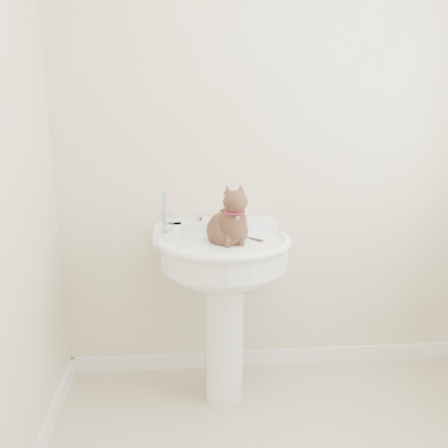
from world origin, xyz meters
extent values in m
cube|color=white|center=(0.00, 1.09, 0.04)|extent=(2.20, 0.02, 0.09)
cylinder|color=white|center=(-0.27, 0.80, 0.34)|extent=(0.19, 0.19, 0.68)
cylinder|color=white|center=(-0.27, 0.80, 0.78)|extent=(0.60, 0.60, 0.13)
ellipsoid|color=white|center=(-0.27, 0.80, 0.72)|extent=(0.55, 0.48, 0.21)
torus|color=white|center=(-0.27, 0.80, 0.84)|extent=(0.63, 0.63, 0.04)
cube|color=white|center=(-0.27, 1.01, 0.86)|extent=(0.56, 0.15, 0.06)
cube|color=white|center=(-0.54, 0.89, 0.86)|extent=(0.13, 0.20, 0.06)
cylinder|color=silver|center=(-0.27, 0.97, 0.91)|extent=(0.05, 0.05, 0.05)
cylinder|color=silver|center=(-0.27, 0.92, 0.94)|extent=(0.04, 0.04, 0.14)
sphere|color=white|center=(-0.38, 0.99, 0.93)|extent=(0.06, 0.06, 0.06)
sphere|color=white|center=(-0.16, 0.99, 0.93)|extent=(0.06, 0.06, 0.06)
cube|color=#FBA121|center=(-0.18, 1.06, 0.90)|extent=(0.10, 0.08, 0.03)
cylinder|color=silver|center=(-0.54, 0.82, 0.89)|extent=(0.07, 0.07, 0.01)
cylinder|color=white|center=(-0.54, 0.82, 0.93)|extent=(0.06, 0.06, 0.09)
cylinder|color=#3B8DD4|center=(-0.55, 0.82, 0.98)|extent=(0.01, 0.01, 0.17)
cylinder|color=white|center=(-0.54, 0.82, 0.98)|extent=(0.01, 0.01, 0.17)
cylinder|color=pink|center=(-0.52, 0.82, 0.98)|extent=(0.01, 0.01, 0.17)
ellipsoid|color=brown|center=(-0.25, 0.79, 0.89)|extent=(0.19, 0.22, 0.18)
ellipsoid|color=brown|center=(-0.25, 0.71, 0.95)|extent=(0.13, 0.12, 0.16)
ellipsoid|color=brown|center=(-0.25, 0.69, 1.05)|extent=(0.11, 0.10, 0.10)
cone|color=brown|center=(-0.29, 0.70, 1.10)|extent=(0.04, 0.04, 0.04)
cone|color=brown|center=(-0.22, 0.70, 1.10)|extent=(0.04, 0.04, 0.04)
cylinder|color=brown|center=(-0.15, 0.81, 0.83)|extent=(0.03, 0.03, 0.20)
torus|color=maroon|center=(-0.25, 0.70, 1.00)|extent=(0.09, 0.09, 0.01)
camera|label=1|loc=(-0.44, -1.30, 1.49)|focal=38.00mm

